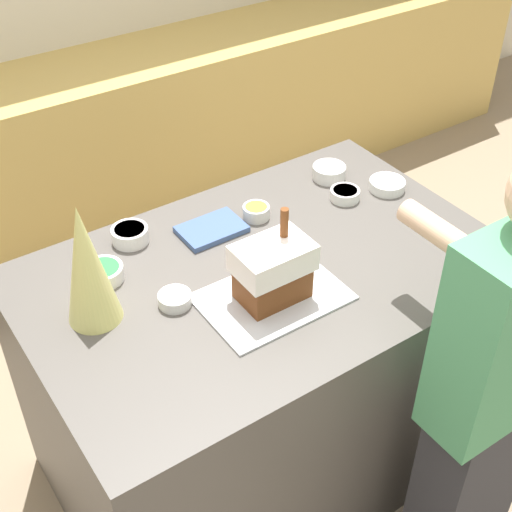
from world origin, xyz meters
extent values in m
plane|color=gray|center=(0.00, 0.00, 0.00)|extent=(12.00, 12.00, 0.00)
cube|color=tan|center=(0.00, 1.80, 0.46)|extent=(6.00, 0.60, 0.92)
cube|color=#514C47|center=(0.00, 0.00, 0.48)|extent=(1.50, 0.96, 0.96)
cube|color=silver|center=(-0.06, -0.13, 0.96)|extent=(0.42, 0.30, 0.01)
cube|color=brown|center=(-0.06, -0.13, 1.02)|extent=(0.20, 0.13, 0.10)
cube|color=white|center=(-0.06, -0.13, 1.11)|extent=(0.22, 0.15, 0.08)
cylinder|color=brown|center=(-0.01, -0.11, 1.20)|extent=(0.02, 0.02, 0.09)
cone|color=#DBD675|center=(-0.53, 0.09, 1.15)|extent=(0.16, 0.16, 0.38)
cylinder|color=white|center=(0.46, 0.16, 0.98)|extent=(0.11, 0.11, 0.04)
cylinder|color=red|center=(0.46, 0.16, 0.99)|extent=(0.09, 0.09, 0.01)
cylinder|color=white|center=(-0.44, 0.23, 0.98)|extent=(0.13, 0.13, 0.05)
cylinder|color=green|center=(-0.44, 0.23, 1.00)|extent=(0.10, 0.10, 0.01)
cylinder|color=silver|center=(0.50, 0.30, 0.98)|extent=(0.12, 0.12, 0.05)
cylinder|color=red|center=(0.50, 0.30, 1.00)|extent=(0.10, 0.10, 0.01)
cylinder|color=white|center=(0.62, 0.12, 0.97)|extent=(0.13, 0.13, 0.04)
cylinder|color=pink|center=(0.62, 0.12, 0.99)|extent=(0.11, 0.11, 0.01)
cylinder|color=silver|center=(0.13, 0.24, 0.98)|extent=(0.09, 0.09, 0.04)
cylinder|color=yellow|center=(0.13, 0.24, 1.00)|extent=(0.08, 0.08, 0.01)
cylinder|color=silver|center=(-0.31, 0.01, 0.97)|extent=(0.10, 0.10, 0.04)
cylinder|color=pink|center=(-0.31, 0.01, 0.99)|extent=(0.08, 0.08, 0.01)
cylinder|color=white|center=(-0.28, 0.36, 0.98)|extent=(0.12, 0.12, 0.05)
cylinder|color=red|center=(-0.28, 0.36, 1.00)|extent=(0.10, 0.10, 0.01)
cube|color=#3F598C|center=(-0.04, 0.25, 0.97)|extent=(0.21, 0.15, 0.02)
cube|color=#333338|center=(0.30, -0.69, 0.39)|extent=(0.32, 0.18, 0.77)
cylinder|color=#DBAD89|center=(0.30, -0.48, 1.22)|extent=(0.07, 0.42, 0.07)
camera|label=1|loc=(-0.99, -1.41, 2.37)|focal=50.00mm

